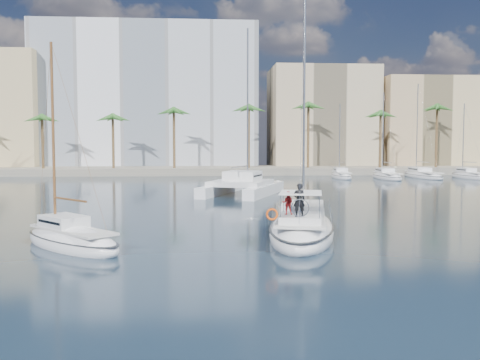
{
  "coord_description": "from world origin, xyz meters",
  "views": [
    {
      "loc": [
        -1.74,
        -34.29,
        5.5
      ],
      "look_at": [
        0.88,
        1.5,
        2.99
      ],
      "focal_mm": 40.0,
      "sensor_mm": 36.0,
      "label": 1
    }
  ],
  "objects": [
    {
      "name": "building_tan_right",
      "position": [
        42.0,
        68.0,
        9.0
      ],
      "size": [
        18.0,
        12.0,
        18.0
      ],
      "primitive_type": "cube",
      "color": "tan",
      "rests_on": "ground"
    },
    {
      "name": "building_beige",
      "position": [
        22.0,
        70.0,
        10.0
      ],
      "size": [
        20.0,
        14.0,
        20.0
      ],
      "primitive_type": "cube",
      "color": "tan",
      "rests_on": "ground"
    },
    {
      "name": "catamaran",
      "position": [
        2.6,
        21.86,
        1.15
      ],
      "size": [
        10.19,
        13.58,
        17.75
      ],
      "rotation": [
        0.0,
        0.0,
        -0.38
      ],
      "color": "white",
      "rests_on": "ground"
    },
    {
      "name": "moored_yacht_b",
      "position": [
        26.5,
        45.0,
        0.0
      ],
      "size": [
        3.32,
        10.83,
        13.72
      ],
      "primitive_type": null,
      "rotation": [
        0.0,
        0.0,
        -0.02
      ],
      "color": "white",
      "rests_on": "ground"
    },
    {
      "name": "small_sloop",
      "position": [
        -8.57,
        -6.0,
        0.42
      ],
      "size": [
        7.29,
        7.6,
        11.51
      ],
      "rotation": [
        0.0,
        0.0,
        0.75
      ],
      "color": "white",
      "rests_on": "ground"
    },
    {
      "name": "moored_yacht_a",
      "position": [
        20.0,
        47.0,
        0.0
      ],
      "size": [
        3.37,
        9.52,
        11.9
      ],
      "primitive_type": null,
      "rotation": [
        0.0,
        0.0,
        -0.07
      ],
      "color": "white",
      "rests_on": "ground"
    },
    {
      "name": "quay",
      "position": [
        0.0,
        61.0,
        0.6
      ],
      "size": [
        120.0,
        14.0,
        1.2
      ],
      "primitive_type": "cube",
      "color": "gray",
      "rests_on": "ground"
    },
    {
      "name": "building_modern",
      "position": [
        -12.0,
        73.0,
        14.0
      ],
      "size": [
        42.0,
        16.0,
        28.0
      ],
      "primitive_type": "cube",
      "color": "white",
      "rests_on": "ground"
    },
    {
      "name": "main_sloop",
      "position": [
        4.08,
        -3.96,
        0.53
      ],
      "size": [
        6.1,
        12.09,
        17.17
      ],
      "rotation": [
        0.0,
        0.0,
        -0.22
      ],
      "color": "white",
      "rests_on": "ground"
    },
    {
      "name": "palm_left",
      "position": [
        -34.0,
        57.0,
        10.28
      ],
      "size": [
        3.6,
        3.6,
        12.3
      ],
      "color": "brown",
      "rests_on": "ground"
    },
    {
      "name": "moored_yacht_c",
      "position": [
        33.0,
        47.0,
        0.0
      ],
      "size": [
        3.98,
        12.33,
        15.54
      ],
      "primitive_type": null,
      "rotation": [
        0.0,
        0.0,
        0.03
      ],
      "color": "white",
      "rests_on": "ground"
    },
    {
      "name": "palm_centre",
      "position": [
        0.0,
        57.0,
        10.28
      ],
      "size": [
        3.6,
        3.6,
        12.3
      ],
      "color": "brown",
      "rests_on": "ground"
    },
    {
      "name": "moored_yacht_d",
      "position": [
        39.5,
        45.0,
        0.0
      ],
      "size": [
        3.52,
        9.55,
        11.9
      ],
      "primitive_type": null,
      "rotation": [
        0.0,
        0.0,
        0.09
      ],
      "color": "white",
      "rests_on": "ground"
    },
    {
      "name": "ground",
      "position": [
        0.0,
        0.0,
        0.0
      ],
      "size": [
        160.0,
        160.0,
        0.0
      ],
      "primitive_type": "plane",
      "color": "black",
      "rests_on": "ground"
    },
    {
      "name": "seagull",
      "position": [
        1.46,
        -0.48,
        0.61
      ],
      "size": [
        0.99,
        0.42,
        0.18
      ],
      "color": "silver",
      "rests_on": "ground"
    },
    {
      "name": "palm_right",
      "position": [
        34.0,
        57.0,
        10.28
      ],
      "size": [
        3.6,
        3.6,
        12.3
      ],
      "color": "brown",
      "rests_on": "ground"
    }
  ]
}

